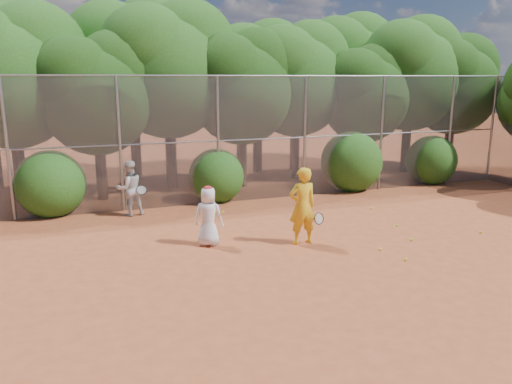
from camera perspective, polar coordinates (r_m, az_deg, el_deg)
name	(u,v)px	position (r m, az deg, el deg)	size (l,w,h in m)	color
ground	(337,261)	(11.20, 9.29, -7.80)	(80.00, 80.00, 0.00)	#A14624
fence_back	(245,138)	(16.05, -1.30, 6.18)	(20.05, 0.09, 4.03)	gray
tree_1	(11,70)	(17.74, -26.18, 12.38)	(4.64, 4.03, 6.35)	black
tree_2	(97,89)	(16.96, -17.70, 11.14)	(3.99, 3.47, 5.47)	black
tree_3	(169,64)	(18.25, -9.89, 14.18)	(4.89, 4.26, 6.70)	black
tree_4	(242,83)	(18.27, -1.58, 12.36)	(4.19, 3.64, 5.73)	black
tree_5	(297,75)	(19.94, 4.70, 13.19)	(4.51, 3.92, 6.17)	black
tree_6	(366,90)	(20.24, 12.44, 11.29)	(3.86, 3.36, 5.29)	black
tree_7	(411,69)	(22.16, 17.34, 13.23)	(4.77, 4.14, 6.53)	black
tree_8	(455,81)	(23.17, 21.75, 11.72)	(4.25, 3.70, 5.82)	black
tree_10	(133,59)	(20.29, -13.92, 14.50)	(5.15, 4.48, 7.06)	black
tree_11	(259,72)	(21.04, 0.30, 13.53)	(4.64, 4.03, 6.35)	black
tree_12	(348,65)	(23.52, 10.45, 14.10)	(5.02, 4.37, 6.88)	black
bush_0	(50,181)	(15.70, -22.45, 1.17)	(2.00, 2.00, 2.00)	#1D4C13
bush_1	(216,174)	(16.25, -4.57, 2.12)	(1.80, 1.80, 1.80)	#1D4C13
bush_2	(351,159)	(18.17, 10.84, 3.71)	(2.20, 2.20, 2.20)	#1D4C13
bush_3	(432,158)	(20.19, 19.42, 3.67)	(1.90, 1.90, 1.90)	#1D4C13
player_yellow	(302,206)	(11.96, 5.33, -1.61)	(0.85, 0.52, 1.88)	gold
player_teen	(209,216)	(11.91, -5.45, -2.74)	(0.84, 0.75, 1.46)	white
player_white	(130,188)	(14.90, -14.25, 0.41)	(0.92, 0.80, 1.62)	silver
ball_0	(411,240)	(12.93, 17.32, -5.22)	(0.07, 0.07, 0.07)	#C4D226
ball_1	(397,225)	(14.06, 15.82, -3.68)	(0.07, 0.07, 0.07)	#C4D226
ball_2	(406,259)	(11.54, 16.73, -7.39)	(0.07, 0.07, 0.07)	#C4D226
ball_3	(481,232)	(14.17, 24.29, -4.23)	(0.07, 0.07, 0.07)	#C4D226
ball_4	(380,249)	(12.03, 14.00, -6.38)	(0.07, 0.07, 0.07)	#C4D226
ball_5	(371,208)	(15.68, 13.05, -1.82)	(0.07, 0.07, 0.07)	#C4D226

